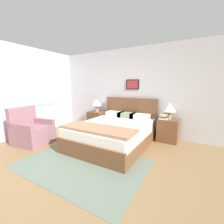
% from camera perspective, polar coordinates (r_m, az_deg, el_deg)
% --- Properties ---
extents(ground_plane, '(16.00, 16.00, 0.00)m').
position_cam_1_polar(ground_plane, '(2.87, -18.99, -21.65)').
color(ground_plane, olive).
extents(wall_back, '(7.40, 0.09, 2.60)m').
position_cam_1_polar(wall_back, '(4.76, 6.53, 7.78)').
color(wall_back, silver).
rests_on(wall_back, ground_plane).
extents(wall_left, '(0.08, 5.18, 2.60)m').
position_cam_1_polar(wall_left, '(5.32, -26.64, 7.04)').
color(wall_left, silver).
rests_on(wall_left, ground_plane).
extents(area_rug_main, '(2.39, 1.65, 0.01)m').
position_cam_1_polar(area_rug_main, '(3.10, -11.28, -18.61)').
color(area_rug_main, slate).
rests_on(area_rug_main, ground_plane).
extents(bed, '(1.67, 2.17, 1.11)m').
position_cam_1_polar(bed, '(3.87, 0.76, -7.69)').
color(bed, brown).
rests_on(bed, ground_plane).
extents(armchair, '(0.89, 0.86, 0.93)m').
position_cam_1_polar(armchair, '(4.42, -28.26, -6.62)').
color(armchair, '#8E606B').
rests_on(armchair, ground_plane).
extents(nightstand_near_window, '(0.52, 0.44, 0.61)m').
position_cam_1_polar(nightstand_near_window, '(5.18, -5.94, -3.16)').
color(nightstand_near_window, brown).
rests_on(nightstand_near_window, ground_plane).
extents(nightstand_by_door, '(0.52, 0.44, 0.61)m').
position_cam_1_polar(nightstand_by_door, '(4.29, 20.50, -6.55)').
color(nightstand_by_door, brown).
rests_on(nightstand_by_door, ground_plane).
extents(table_lamp_near_window, '(0.34, 0.34, 0.44)m').
position_cam_1_polar(table_lamp_near_window, '(5.09, -5.85, 3.54)').
color(table_lamp_near_window, gray).
rests_on(table_lamp_near_window, nightstand_near_window).
extents(table_lamp_by_door, '(0.34, 0.34, 0.44)m').
position_cam_1_polar(table_lamp_by_door, '(4.18, 20.98, 1.54)').
color(table_lamp_by_door, gray).
rests_on(table_lamp_by_door, nightstand_by_door).
extents(book_thick_bottom, '(0.24, 0.28, 0.04)m').
position_cam_1_polar(book_thick_bottom, '(4.19, 19.10, -2.22)').
color(book_thick_bottom, silver).
rests_on(book_thick_bottom, nightstand_by_door).
extents(book_hardcover_middle, '(0.18, 0.26, 0.03)m').
position_cam_1_polar(book_hardcover_middle, '(4.18, 19.13, -1.71)').
color(book_hardcover_middle, '#232328').
rests_on(book_hardcover_middle, book_thick_bottom).
extents(book_novel_upper, '(0.15, 0.25, 0.03)m').
position_cam_1_polar(book_novel_upper, '(4.17, 19.16, -1.27)').
color(book_novel_upper, silver).
rests_on(book_novel_upper, book_hardcover_middle).
extents(book_slim_near_top, '(0.22, 0.27, 0.03)m').
position_cam_1_polar(book_slim_near_top, '(4.17, 19.18, -0.84)').
color(book_slim_near_top, beige).
rests_on(book_slim_near_top, book_novel_upper).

